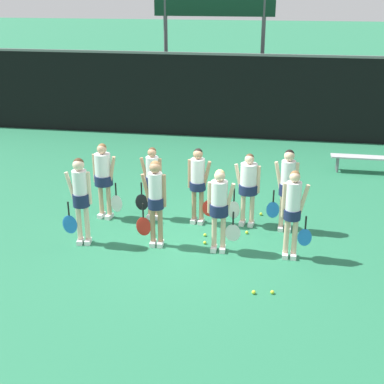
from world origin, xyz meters
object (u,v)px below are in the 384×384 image
tennis_ball_1 (205,235)px  tennis_ball_9 (205,243)px  bench_courtside (371,159)px  tennis_ball_6 (269,214)px  player_4 (104,174)px  tennis_ball_2 (247,232)px  tennis_ball_7 (234,212)px  player_7 (248,184)px  tennis_ball_0 (154,233)px  tennis_ball_3 (261,214)px  player_2 (220,204)px  player_6 (198,180)px  tennis_ball_4 (286,203)px  player_0 (80,194)px  scoreboard (214,4)px  tennis_ball_5 (254,292)px  player_8 (287,184)px  tennis_ball_8 (272,292)px  player_5 (152,178)px  player_1 (155,197)px  player_3 (293,208)px

tennis_ball_1 → tennis_ball_9: bearing=-82.7°
bench_courtside → tennis_ball_6: bearing=-127.5°
player_4 → tennis_ball_2: (3.20, -0.34, -0.99)m
bench_courtside → tennis_ball_7: bearing=-134.6°
player_7 → tennis_ball_0: 2.27m
tennis_ball_3 → tennis_ball_6: bearing=12.2°
player_2 → player_4: 2.95m
player_6 → tennis_ball_4: (1.91, 1.36, -0.96)m
player_0 → scoreboard: bearing=74.7°
tennis_ball_5 → tennis_ball_9: 2.03m
scoreboard → player_8: (2.73, -9.00, -3.19)m
player_0 → tennis_ball_7: size_ratio=27.47×
tennis_ball_6 → tennis_ball_7: 0.80m
player_4 → tennis_ball_5: player_4 is taller
tennis_ball_3 → tennis_ball_8: size_ratio=1.01×
player_0 → tennis_ball_4: 4.99m
player_4 → player_2: bearing=-13.7°
player_8 → tennis_ball_6: bearing=117.5°
player_5 → tennis_ball_8: player_5 is taller
tennis_ball_4 → tennis_ball_8: size_ratio=1.01×
scoreboard → player_8: bearing=-73.1°
player_1 → tennis_ball_6: (2.20, 1.87, -1.01)m
player_3 → tennis_ball_5: (-0.61, -1.45, -0.99)m
tennis_ball_9 → tennis_ball_0: bearing=168.2°
bench_courtside → tennis_ball_9: (-3.93, -5.11, -0.37)m
bench_courtside → player_8: player_8 is taller
player_5 → tennis_ball_8: bearing=-42.6°
player_4 → tennis_ball_7: (2.84, 0.68, -0.99)m
tennis_ball_5 → tennis_ball_9: (-1.09, 1.72, -0.00)m
scoreboard → player_4: bearing=-97.9°
tennis_ball_9 → tennis_ball_3: bearing=57.1°
player_5 → tennis_ball_3: player_5 is taller
tennis_ball_5 → tennis_ball_8: 0.32m
tennis_ball_2 → tennis_ball_3: (0.25, 1.02, -0.00)m
player_6 → scoreboard: bearing=101.1°
player_0 → tennis_ball_6: (3.68, 2.02, -1.04)m
player_1 → tennis_ball_9: player_1 is taller
tennis_ball_3 → tennis_ball_7: size_ratio=1.02×
player_0 → player_2: (2.75, 0.12, -0.08)m
tennis_ball_4 → player_6: bearing=-144.6°
scoreboard → tennis_ball_3: size_ratio=80.47×
tennis_ball_2 → tennis_ball_1: bearing=-163.2°
player_1 → tennis_ball_5: size_ratio=25.84×
player_0 → tennis_ball_7: 3.65m
tennis_ball_9 → player_6: bearing=106.3°
player_1 → tennis_ball_7: (1.40, 1.83, -1.02)m
player_4 → player_5: 1.07m
tennis_ball_8 → tennis_ball_9: bearing=130.2°
tennis_ball_6 → player_7: bearing=-128.7°
player_7 → tennis_ball_1: (-0.82, -0.73, -0.92)m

